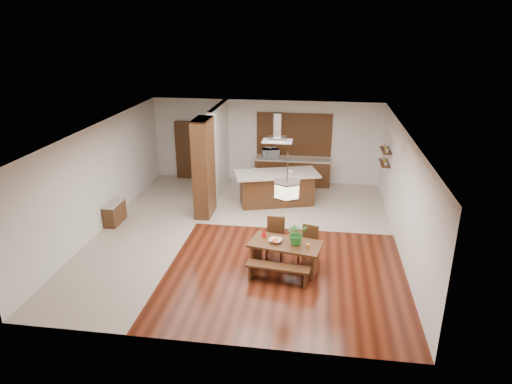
% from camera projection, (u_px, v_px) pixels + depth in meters
% --- Properties ---
extents(room_shell, '(9.00, 9.04, 2.92)m').
position_uv_depth(room_shell, '(244.00, 162.00, 11.69)').
color(room_shell, '#3A140A').
rests_on(room_shell, ground).
extents(tile_hallway, '(2.50, 9.00, 0.01)m').
position_uv_depth(tile_hallway, '(148.00, 228.00, 12.78)').
color(tile_hallway, '#C2B3A1').
rests_on(tile_hallway, ground).
extents(tile_kitchen, '(5.50, 4.00, 0.01)m').
position_uv_depth(tile_kitchen, '(296.00, 202.00, 14.57)').
color(tile_kitchen, '#C2B3A1').
rests_on(tile_kitchen, ground).
extents(soffit_band, '(8.00, 9.00, 0.02)m').
position_uv_depth(soffit_band, '(244.00, 130.00, 11.40)').
color(soffit_band, '#412510').
rests_on(soffit_band, room_shell).
extents(partition_pier, '(0.45, 1.00, 2.90)m').
position_uv_depth(partition_pier, '(204.00, 168.00, 13.20)').
color(partition_pier, '#311C0D').
rests_on(partition_pier, ground).
extents(partition_stub, '(0.18, 2.40, 2.90)m').
position_uv_depth(partition_stub, '(219.00, 149.00, 15.14)').
color(partition_stub, silver).
rests_on(partition_stub, ground).
extents(hallway_console, '(0.37, 0.88, 0.63)m').
position_uv_depth(hallway_console, '(114.00, 213.00, 12.99)').
color(hallway_console, '#311C0D').
rests_on(hallway_console, ground).
extents(hallway_doorway, '(1.10, 0.20, 2.10)m').
position_uv_depth(hallway_doorway, '(191.00, 150.00, 16.47)').
color(hallway_doorway, '#311C0D').
rests_on(hallway_doorway, ground).
extents(rear_counter, '(2.60, 0.62, 0.95)m').
position_uv_depth(rear_counter, '(293.00, 172.00, 16.01)').
color(rear_counter, '#311C0D').
rests_on(rear_counter, ground).
extents(kitchen_window, '(2.60, 0.08, 1.50)m').
position_uv_depth(kitchen_window, '(294.00, 134.00, 15.79)').
color(kitchen_window, brown).
rests_on(kitchen_window, room_shell).
extents(shelf_lower, '(0.26, 0.90, 0.04)m').
position_uv_depth(shelf_lower, '(384.00, 163.00, 13.82)').
color(shelf_lower, '#311C0D').
rests_on(shelf_lower, room_shell).
extents(shelf_upper, '(0.26, 0.90, 0.04)m').
position_uv_depth(shelf_upper, '(386.00, 150.00, 13.68)').
color(shelf_upper, '#311C0D').
rests_on(shelf_upper, room_shell).
extents(dining_table, '(1.76, 1.11, 0.68)m').
position_uv_depth(dining_table, '(285.00, 250.00, 10.53)').
color(dining_table, '#311C0D').
rests_on(dining_table, ground).
extents(dining_bench, '(1.45, 0.48, 0.40)m').
position_uv_depth(dining_bench, '(278.00, 274.00, 10.11)').
color(dining_bench, '#311C0D').
rests_on(dining_bench, ground).
extents(dining_chair_left, '(0.45, 0.45, 0.99)m').
position_uv_depth(dining_chair_left, '(275.00, 238.00, 11.09)').
color(dining_chair_left, '#311C0D').
rests_on(dining_chair_left, ground).
extents(dining_chair_right, '(0.50, 0.50, 0.90)m').
position_uv_depth(dining_chair_right, '(307.00, 245.00, 10.86)').
color(dining_chair_right, '#311C0D').
rests_on(dining_chair_right, ground).
extents(pendant_lantern, '(0.64, 0.64, 1.31)m').
position_uv_depth(pendant_lantern, '(287.00, 179.00, 9.91)').
color(pendant_lantern, beige).
rests_on(pendant_lantern, room_shell).
extents(foliage_plant, '(0.57, 0.53, 0.52)m').
position_uv_depth(foliage_plant, '(297.00, 233.00, 10.33)').
color(foliage_plant, '#27752B').
rests_on(foliage_plant, dining_table).
extents(fruit_bowl, '(0.35, 0.35, 0.07)m').
position_uv_depth(fruit_bowl, '(275.00, 241.00, 10.49)').
color(fruit_bowl, beige).
rests_on(fruit_bowl, dining_table).
extents(napkin_cone, '(0.14, 0.14, 0.21)m').
position_uv_depth(napkin_cone, '(264.00, 233.00, 10.72)').
color(napkin_cone, '#B30D0C').
rests_on(napkin_cone, dining_table).
extents(gold_ornament, '(0.09, 0.09, 0.10)m').
position_uv_depth(gold_ornament, '(308.00, 246.00, 10.21)').
color(gold_ornament, gold).
rests_on(gold_ornament, dining_table).
extents(kitchen_island, '(2.77, 1.81, 1.06)m').
position_uv_depth(kitchen_island, '(277.00, 188.00, 14.26)').
color(kitchen_island, '#311C0D').
rests_on(kitchen_island, ground).
extents(range_hood, '(0.90, 0.55, 0.87)m').
position_uv_depth(range_hood, '(278.00, 127.00, 13.59)').
color(range_hood, silver).
rests_on(range_hood, room_shell).
extents(island_cup, '(0.16, 0.16, 0.10)m').
position_uv_depth(island_cup, '(291.00, 172.00, 13.95)').
color(island_cup, silver).
rests_on(island_cup, kitchen_island).
extents(microwave, '(0.66, 0.54, 0.32)m').
position_uv_depth(microwave, '(270.00, 153.00, 15.89)').
color(microwave, silver).
rests_on(microwave, rear_counter).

